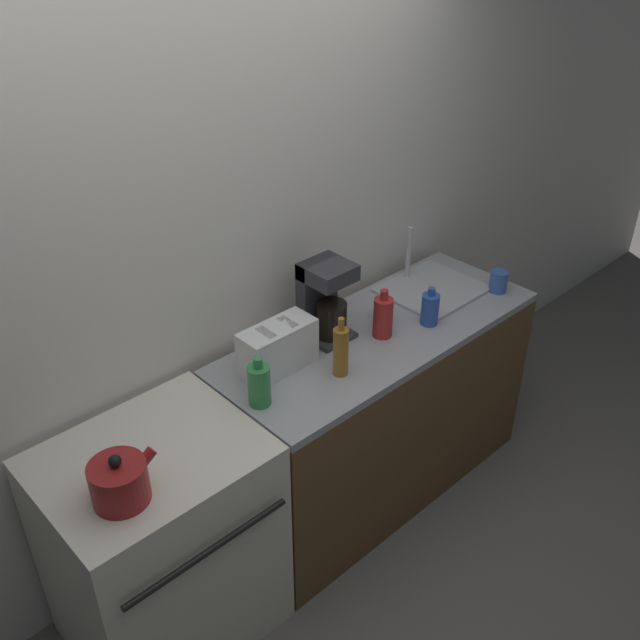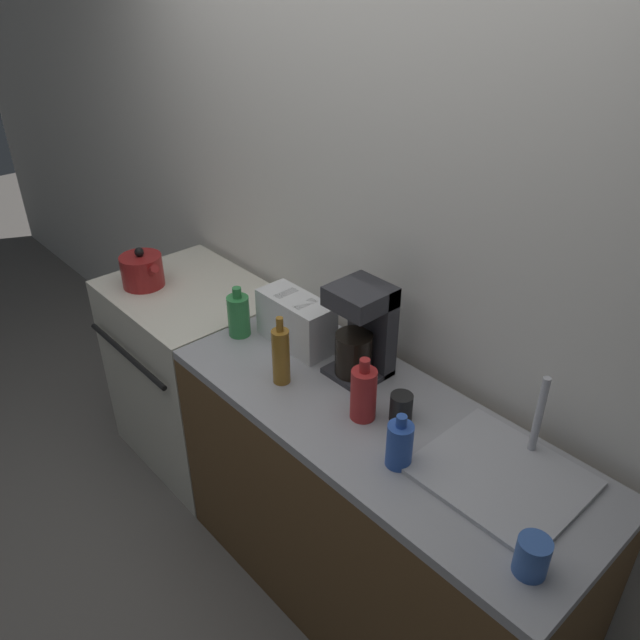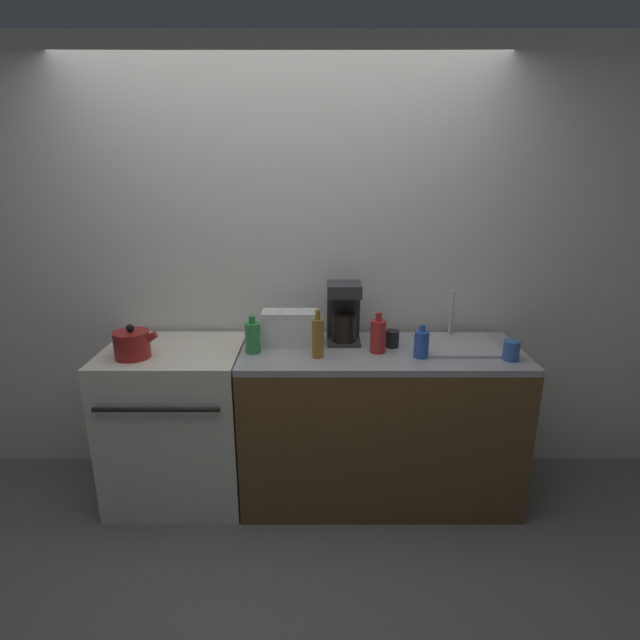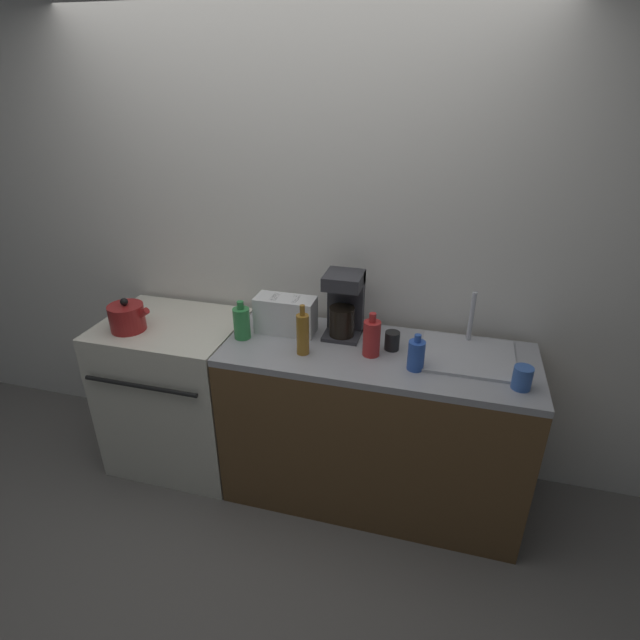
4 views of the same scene
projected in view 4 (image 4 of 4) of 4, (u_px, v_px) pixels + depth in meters
The scene contains 14 objects.
ground_plane at pixel (261, 509), 2.78m from camera, with size 12.00×12.00×0.00m, color slate.
wall_back at pixel (293, 248), 2.79m from camera, with size 8.00×0.05×2.60m.
stove at pixel (179, 391), 2.98m from camera, with size 0.77×0.66×0.93m.
counter_block at pixel (373, 426), 2.70m from camera, with size 1.57×0.61×0.93m.
kettle at pixel (127, 317), 2.68m from camera, with size 0.24×0.19×0.19m.
toaster at pixel (286, 315), 2.65m from camera, with size 0.32×0.14×0.20m.
coffee_maker at pixel (344, 304), 2.59m from camera, with size 0.19×0.19×0.35m.
sink_tray at pixel (468, 353), 2.45m from camera, with size 0.45×0.40×0.28m.
bottle_blue at pixel (416, 355), 2.32m from camera, with size 0.08×0.08×0.18m.
bottle_amber at pixel (303, 334), 2.44m from camera, with size 0.06×0.06×0.26m.
bottle_green at pixel (242, 323), 2.60m from camera, with size 0.09×0.09×0.21m.
bottle_red at pixel (372, 338), 2.43m from camera, with size 0.09×0.09×0.23m.
cup_blue at pixel (522, 378), 2.19m from camera, with size 0.08×0.08×0.11m.
cup_black at pixel (392, 341), 2.50m from camera, with size 0.07×0.07×0.10m.
Camera 4 is at (0.85, -1.87, 2.17)m, focal length 28.00 mm.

